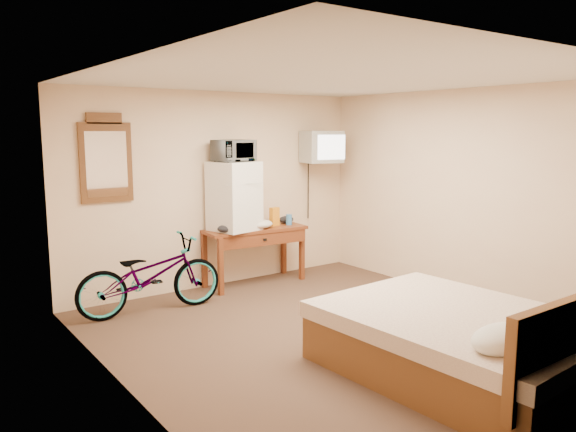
# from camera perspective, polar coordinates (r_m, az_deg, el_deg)

# --- Properties ---
(room) EXTENTS (4.60, 4.64, 2.50)m
(room) POSITION_cam_1_polar(r_m,az_deg,el_deg) (5.43, 4.74, 0.62)
(room) COLOR #463023
(room) RESTS_ON ground
(desk) EXTENTS (1.39, 0.63, 0.75)m
(desk) POSITION_cam_1_polar(r_m,az_deg,el_deg) (7.34, -3.28, -2.15)
(desk) COLOR brown
(desk) RESTS_ON floor
(mini_fridge) EXTENTS (0.63, 0.61, 0.87)m
(mini_fridge) POSITION_cam_1_polar(r_m,az_deg,el_deg) (7.14, -5.48, 2.03)
(mini_fridge) COLOR white
(mini_fridge) RESTS_ON desk
(microwave) EXTENTS (0.53, 0.40, 0.27)m
(microwave) POSITION_cam_1_polar(r_m,az_deg,el_deg) (7.10, -5.55, 6.62)
(microwave) COLOR white
(microwave) RESTS_ON mini_fridge
(snack_bag) EXTENTS (0.13, 0.09, 0.25)m
(snack_bag) POSITION_cam_1_polar(r_m,az_deg,el_deg) (7.48, -1.39, -0.06)
(snack_bag) COLOR orange
(snack_bag) RESTS_ON desk
(blue_cup) EXTENTS (0.08, 0.08, 0.14)m
(blue_cup) POSITION_cam_1_polar(r_m,az_deg,el_deg) (7.55, 0.09, -0.36)
(blue_cup) COLOR #3878BF
(blue_cup) RESTS_ON desk
(cloth_cream) EXTENTS (0.37, 0.29, 0.12)m
(cloth_cream) POSITION_cam_1_polar(r_m,az_deg,el_deg) (7.27, -2.94, -0.84)
(cloth_cream) COLOR beige
(cloth_cream) RESTS_ON desk
(cloth_dark_a) EXTENTS (0.29, 0.22, 0.11)m
(cloth_dark_a) POSITION_cam_1_polar(r_m,az_deg,el_deg) (7.01, -6.08, -1.26)
(cloth_dark_a) COLOR black
(cloth_dark_a) RESTS_ON desk
(cloth_dark_b) EXTENTS (0.21, 0.18, 0.10)m
(cloth_dark_b) POSITION_cam_1_polar(r_m,az_deg,el_deg) (7.70, -0.19, -0.36)
(cloth_dark_b) COLOR black
(cloth_dark_b) RESTS_ON desk
(crt_television) EXTENTS (0.58, 0.64, 0.44)m
(crt_television) POSITION_cam_1_polar(r_m,az_deg,el_deg) (7.89, 3.41, 7.02)
(crt_television) COLOR black
(crt_television) RESTS_ON room
(wall_mirror) EXTENTS (0.59, 0.04, 1.01)m
(wall_mirror) POSITION_cam_1_polar(r_m,az_deg,el_deg) (6.68, -18.01, 5.50)
(wall_mirror) COLOR brown
(wall_mirror) RESTS_ON room
(bicycle) EXTENTS (1.66, 0.70, 0.85)m
(bicycle) POSITION_cam_1_polar(r_m,az_deg,el_deg) (6.41, -13.82, -5.87)
(bicycle) COLOR black
(bicycle) RESTS_ON floor
(bed) EXTENTS (1.73, 2.23, 0.90)m
(bed) POSITION_cam_1_polar(r_m,az_deg,el_deg) (4.94, 17.49, -12.08)
(bed) COLOR brown
(bed) RESTS_ON floor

